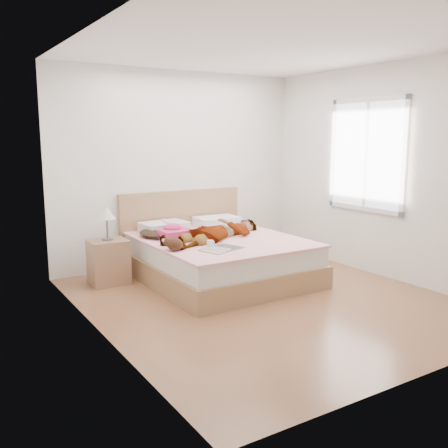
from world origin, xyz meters
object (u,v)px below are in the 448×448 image
woman (217,229)px  nightstand (108,258)px  bed (216,255)px  plush_toy (174,244)px  phone (165,221)px  towel (175,233)px  coffee_mug (210,244)px  magazine (222,249)px

woman → nightstand: 1.34m
woman → bed: (0.01, 0.03, -0.34)m
woman → bed: 0.34m
plush_toy → nightstand: bearing=118.4°
phone → towel: phone is taller
woman → coffee_mug: 0.58m
bed → woman: bearing=-102.6°
woman → magazine: woman is taller
phone → nightstand: size_ratio=0.11×
woman → coffee_mug: bearing=-57.1°
coffee_mug → nightstand: 1.29m
coffee_mug → nightstand: (-0.86, 0.93, -0.25)m
towel → plush_toy: towel is taller
plush_toy → nightstand: (-0.45, 0.84, -0.28)m
nightstand → coffee_mug: bearing=-47.2°
nightstand → woman: bearing=-21.2°
phone → plush_toy: (-0.27, -0.76, -0.12)m
woman → plush_toy: 0.85m
towel → phone: bearing=93.5°
woman → phone: bearing=-147.5°
magazine → plush_toy: plush_toy is taller
bed → plush_toy: bearing=-153.2°
magazine → nightstand: (-0.93, 1.07, -0.21)m
magazine → plush_toy: 0.54m
phone → towel: size_ratio=0.26×
bed → nightstand: bed is taller
woman → towel: size_ratio=4.14×
towel → woman: bearing=-19.5°
phone → plush_toy: phone is taller
towel → coffee_mug: bearing=-78.5°
bed → plush_toy: (-0.77, -0.39, 0.31)m
woman → bed: bearing=148.6°
magazine → nightstand: 1.43m
woman → nightstand: size_ratio=1.68×
woman → towel: woman is taller
woman → coffee_mug: (-0.36, -0.45, -0.06)m
phone → bed: (0.51, -0.37, -0.42)m
bed → coffee_mug: bed is taller
phone → magazine: phone is taller
coffee_mug → plush_toy: bearing=167.4°
magazine → woman: bearing=64.3°
towel → coffee_mug: 0.64m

